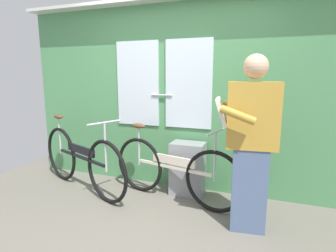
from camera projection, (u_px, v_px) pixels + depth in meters
name	position (u px, v px, depth m)	size (l,w,h in m)	color
ground_plane	(135.00, 237.00, 2.54)	(5.35, 4.16, 0.04)	#666056
train_door_wall	(177.00, 93.00, 3.48)	(4.35, 0.28, 2.39)	#4C8C56
bicycle_near_door	(81.00, 160.00, 3.50)	(1.73, 0.78, 0.96)	black
bicycle_leaning_behind	(173.00, 170.00, 3.19)	(1.69, 0.55, 0.91)	black
passenger_reading_newspaper	(250.00, 141.00, 2.49)	(0.59, 0.51, 1.66)	slate
trash_bin_by_wall	(188.00, 168.00, 3.38)	(0.41, 0.28, 0.66)	gray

